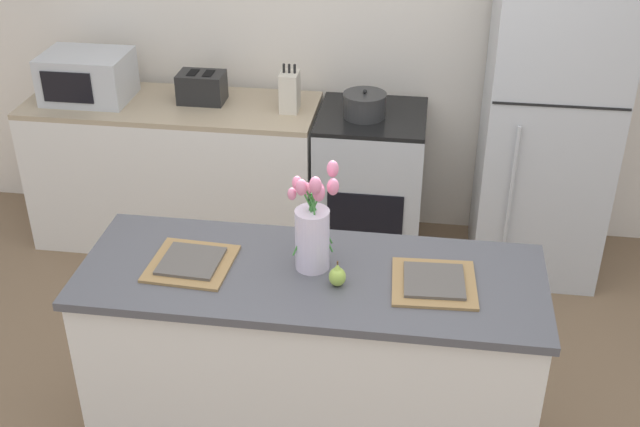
{
  "coord_description": "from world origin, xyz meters",
  "views": [
    {
      "loc": [
        0.4,
        -2.52,
        2.62
      ],
      "look_at": [
        0.0,
        0.25,
        1.01
      ],
      "focal_mm": 45.0,
      "sensor_mm": 36.0,
      "label": 1
    }
  ],
  "objects_px": {
    "plate_setting_right": "(434,282)",
    "microwave": "(87,76)",
    "refrigerator": "(548,121)",
    "cooking_pot": "(365,105)",
    "stove_range": "(370,185)",
    "toaster": "(202,87)",
    "knife_block": "(290,92)",
    "flower_vase": "(314,230)",
    "pear_figurine": "(337,276)",
    "plate_setting_left": "(191,263)"
  },
  "relations": [
    {
      "from": "plate_setting_right",
      "to": "toaster",
      "type": "height_order",
      "value": "toaster"
    },
    {
      "from": "stove_range",
      "to": "plate_setting_left",
      "type": "bearing_deg",
      "value": -109.48
    },
    {
      "from": "microwave",
      "to": "plate_setting_right",
      "type": "bearing_deg",
      "value": -38.73
    },
    {
      "from": "toaster",
      "to": "refrigerator",
      "type": "bearing_deg",
      "value": -1.48
    },
    {
      "from": "plate_setting_left",
      "to": "cooking_pot",
      "type": "bearing_deg",
      "value": 71.45
    },
    {
      "from": "flower_vase",
      "to": "plate_setting_right",
      "type": "distance_m",
      "value": 0.49
    },
    {
      "from": "refrigerator",
      "to": "pear_figurine",
      "type": "distance_m",
      "value": 1.91
    },
    {
      "from": "stove_range",
      "to": "knife_block",
      "type": "height_order",
      "value": "knife_block"
    },
    {
      "from": "plate_setting_right",
      "to": "microwave",
      "type": "xyz_separation_m",
      "value": [
        -2.01,
        1.61,
        0.12
      ]
    },
    {
      "from": "microwave",
      "to": "knife_block",
      "type": "bearing_deg",
      "value": -0.38
    },
    {
      "from": "refrigerator",
      "to": "knife_block",
      "type": "bearing_deg",
      "value": -179.63
    },
    {
      "from": "plate_setting_left",
      "to": "plate_setting_right",
      "type": "distance_m",
      "value": 0.94
    },
    {
      "from": "flower_vase",
      "to": "knife_block",
      "type": "distance_m",
      "value": 1.59
    },
    {
      "from": "pear_figurine",
      "to": "plate_setting_right",
      "type": "bearing_deg",
      "value": 8.6
    },
    {
      "from": "toaster",
      "to": "microwave",
      "type": "height_order",
      "value": "microwave"
    },
    {
      "from": "flower_vase",
      "to": "plate_setting_left",
      "type": "bearing_deg",
      "value": -173.37
    },
    {
      "from": "refrigerator",
      "to": "toaster",
      "type": "xyz_separation_m",
      "value": [
        -1.93,
        0.05,
        0.07
      ]
    },
    {
      "from": "stove_range",
      "to": "plate_setting_left",
      "type": "xyz_separation_m",
      "value": [
        -0.57,
        -1.61,
        0.46
      ]
    },
    {
      "from": "stove_range",
      "to": "cooking_pot",
      "type": "xyz_separation_m",
      "value": [
        -0.04,
        -0.04,
        0.51
      ]
    },
    {
      "from": "flower_vase",
      "to": "plate_setting_right",
      "type": "bearing_deg",
      "value": -6.79
    },
    {
      "from": "stove_range",
      "to": "cooking_pot",
      "type": "bearing_deg",
      "value": -137.82
    },
    {
      "from": "toaster",
      "to": "microwave",
      "type": "bearing_deg",
      "value": -175.52
    },
    {
      "from": "plate_setting_right",
      "to": "microwave",
      "type": "bearing_deg",
      "value": 141.27
    },
    {
      "from": "cooking_pot",
      "to": "stove_range",
      "type": "bearing_deg",
      "value": 42.18
    },
    {
      "from": "refrigerator",
      "to": "knife_block",
      "type": "distance_m",
      "value": 1.42
    },
    {
      "from": "plate_setting_right",
      "to": "toaster",
      "type": "bearing_deg",
      "value": 129.13
    },
    {
      "from": "stove_range",
      "to": "knife_block",
      "type": "distance_m",
      "value": 0.72
    },
    {
      "from": "cooking_pot",
      "to": "knife_block",
      "type": "relative_size",
      "value": 0.88
    },
    {
      "from": "refrigerator",
      "to": "plate_setting_right",
      "type": "height_order",
      "value": "refrigerator"
    },
    {
      "from": "microwave",
      "to": "cooking_pot",
      "type": "bearing_deg",
      "value": -1.34
    },
    {
      "from": "plate_setting_left",
      "to": "cooking_pot",
      "type": "xyz_separation_m",
      "value": [
        0.53,
        1.57,
        0.05
      ]
    },
    {
      "from": "stove_range",
      "to": "flower_vase",
      "type": "height_order",
      "value": "flower_vase"
    },
    {
      "from": "cooking_pot",
      "to": "toaster",
      "type": "bearing_deg",
      "value": 174.6
    },
    {
      "from": "refrigerator",
      "to": "plate_setting_right",
      "type": "relative_size",
      "value": 5.46
    },
    {
      "from": "refrigerator",
      "to": "microwave",
      "type": "bearing_deg",
      "value": -179.97
    },
    {
      "from": "toaster",
      "to": "knife_block",
      "type": "relative_size",
      "value": 1.04
    },
    {
      "from": "refrigerator",
      "to": "cooking_pot",
      "type": "height_order",
      "value": "refrigerator"
    },
    {
      "from": "stove_range",
      "to": "refrigerator",
      "type": "xyz_separation_m",
      "value": [
        0.95,
        0.0,
        0.46
      ]
    },
    {
      "from": "plate_setting_right",
      "to": "toaster",
      "type": "distance_m",
      "value": 2.14
    },
    {
      "from": "plate_setting_left",
      "to": "plate_setting_right",
      "type": "xyz_separation_m",
      "value": [
        0.94,
        0.0,
        0.0
      ]
    },
    {
      "from": "pear_figurine",
      "to": "cooking_pot",
      "type": "distance_m",
      "value": 1.63
    },
    {
      "from": "plate_setting_right",
      "to": "toaster",
      "type": "relative_size",
      "value": 1.18
    },
    {
      "from": "plate_setting_left",
      "to": "plate_setting_right",
      "type": "relative_size",
      "value": 1.0
    },
    {
      "from": "refrigerator",
      "to": "flower_vase",
      "type": "xyz_separation_m",
      "value": [
        -1.04,
        -1.56,
        0.16
      ]
    },
    {
      "from": "toaster",
      "to": "pear_figurine",
      "type": "bearing_deg",
      "value": -59.94
    },
    {
      "from": "toaster",
      "to": "cooking_pot",
      "type": "xyz_separation_m",
      "value": [
        0.94,
        -0.09,
        -0.02
      ]
    },
    {
      "from": "plate_setting_left",
      "to": "microwave",
      "type": "distance_m",
      "value": 1.94
    },
    {
      "from": "toaster",
      "to": "microwave",
      "type": "xyz_separation_m",
      "value": [
        -0.66,
        -0.05,
        0.05
      ]
    },
    {
      "from": "stove_range",
      "to": "cooking_pot",
      "type": "relative_size",
      "value": 3.69
    },
    {
      "from": "flower_vase",
      "to": "pear_figurine",
      "type": "relative_size",
      "value": 4.08
    }
  ]
}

